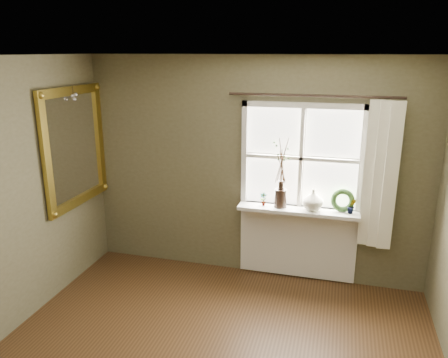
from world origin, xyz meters
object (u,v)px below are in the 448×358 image
object	(u,v)px
dark_jug	(281,198)
wreath	(342,203)
gilt_mirror	(75,147)
cream_vase	(313,200)

from	to	relation	value
dark_jug	wreath	xyz separation A→B (m)	(0.68, 0.04, -0.01)
dark_jug	gilt_mirror	bearing A→B (deg)	-169.28
cream_vase	gilt_mirror	bearing A→B (deg)	-170.71
wreath	dark_jug	bearing A→B (deg)	-175.03
wreath	gilt_mirror	world-z (taller)	gilt_mirror
cream_vase	wreath	bearing A→B (deg)	7.14
dark_jug	gilt_mirror	distance (m)	2.42
dark_jug	cream_vase	size ratio (longest dim) A/B	0.88
wreath	gilt_mirror	size ratio (longest dim) A/B	0.19
wreath	gilt_mirror	distance (m)	3.08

